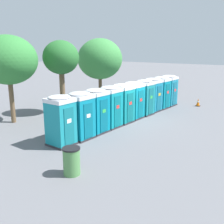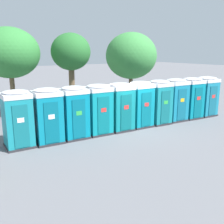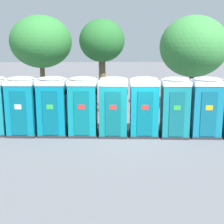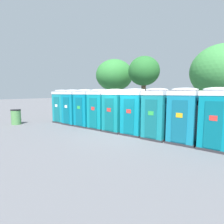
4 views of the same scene
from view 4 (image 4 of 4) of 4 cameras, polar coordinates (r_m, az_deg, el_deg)
ground_plane at (r=10.11m, az=3.69°, el=-6.92°), size 120.00×120.00×0.00m
portapotty_0 at (r=14.14m, az=-15.79°, el=1.91°), size 1.23×1.24×2.54m
portapotty_1 at (r=13.06m, az=-12.73°, el=1.64°), size 1.31×1.28×2.54m
portapotty_2 at (r=12.11m, az=-8.73°, el=1.36°), size 1.28×1.27×2.54m
portapotty_3 at (r=11.20m, az=-4.15°, el=1.02°), size 1.28×1.27×2.54m
portapotty_4 at (r=10.35m, az=1.06°, el=0.60°), size 1.29×1.28×2.54m
portapotty_5 at (r=9.65m, az=7.33°, el=0.13°), size 1.27×1.26×2.54m
portapotty_6 at (r=8.99m, az=14.23°, el=-0.46°), size 1.25×1.29×2.54m
portapotty_7 at (r=8.60m, az=22.30°, el=-1.05°), size 1.32×1.29×2.54m
portapotty_8 at (r=8.29m, az=30.85°, el=-1.74°), size 1.28×1.30×2.54m
street_tree_0 at (r=14.16m, az=32.03°, el=11.15°), size 3.96×3.96×5.54m
street_tree_1 at (r=14.93m, az=10.38°, el=12.74°), size 2.55×2.55×5.27m
street_tree_2 at (r=17.52m, az=0.77°, el=11.86°), size 3.61×3.61×5.54m
trash_can at (r=14.54m, az=-28.84°, el=-1.42°), size 0.69×0.69×1.10m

